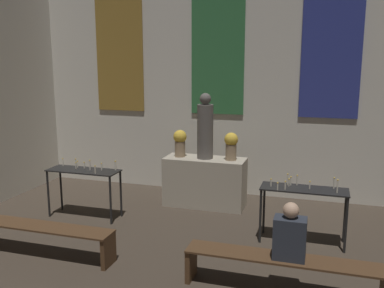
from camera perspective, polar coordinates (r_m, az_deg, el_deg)
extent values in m
cube|color=silver|center=(8.49, 3.55, 10.17)|extent=(7.68, 0.12, 5.01)
cube|color=olive|center=(9.14, -9.68, 13.24)|extent=(1.04, 0.03, 2.81)
cube|color=#33723F|center=(8.42, 3.46, 13.58)|extent=(1.04, 0.03, 2.81)
cube|color=navy|center=(8.17, 18.18, 13.13)|extent=(1.04, 0.03, 2.81)
cube|color=#ADA38E|center=(7.88, 1.73, -5.08)|extent=(1.47, 0.58, 0.89)
cylinder|color=#5B5651|center=(7.67, 1.77, 1.65)|extent=(0.29, 0.29, 0.98)
sphere|color=#5B5651|center=(7.59, 1.79, 6.05)|extent=(0.20, 0.20, 0.20)
cylinder|color=#937A5B|center=(7.87, -1.61, -0.65)|extent=(0.19, 0.19, 0.29)
sphere|color=gold|center=(7.83, -1.62, 0.99)|extent=(0.24, 0.24, 0.24)
cylinder|color=#937A5B|center=(7.62, 5.22, -1.08)|extent=(0.19, 0.19, 0.29)
sphere|color=gold|center=(7.58, 5.25, 0.62)|extent=(0.24, 0.24, 0.24)
cube|color=black|center=(7.44, -14.28, -3.44)|extent=(1.24, 0.43, 0.02)
cylinder|color=black|center=(7.73, -18.61, -6.33)|extent=(0.04, 0.04, 0.81)
cylinder|color=black|center=(7.12, -10.81, -7.42)|extent=(0.04, 0.04, 0.81)
cylinder|color=black|center=(8.02, -17.06, -5.61)|extent=(0.04, 0.04, 0.81)
cylinder|color=black|center=(7.43, -9.46, -6.57)|extent=(0.04, 0.04, 0.81)
cylinder|color=silver|center=(7.29, -10.19, -2.92)|extent=(0.02, 0.02, 0.14)
sphere|color=#F9CC4C|center=(7.28, -10.21, -2.29)|extent=(0.02, 0.02, 0.02)
cylinder|color=silver|center=(7.59, -15.02, -2.71)|extent=(0.02, 0.02, 0.10)
sphere|color=#F9CC4C|center=(7.58, -15.04, -2.25)|extent=(0.02, 0.02, 0.02)
cylinder|color=silver|center=(7.13, -12.79, -3.42)|extent=(0.02, 0.02, 0.12)
sphere|color=#F9CC4C|center=(7.12, -12.82, -2.87)|extent=(0.02, 0.02, 0.02)
cylinder|color=silver|center=(7.53, -15.21, -2.86)|extent=(0.02, 0.02, 0.10)
sphere|color=#F9CC4C|center=(7.52, -15.23, -2.42)|extent=(0.02, 0.02, 0.02)
cylinder|color=silver|center=(7.53, -14.17, -2.82)|extent=(0.02, 0.02, 0.09)
sphere|color=#F9CC4C|center=(7.52, -14.20, -2.38)|extent=(0.02, 0.02, 0.02)
cylinder|color=silver|center=(7.81, -16.83, -2.38)|extent=(0.02, 0.02, 0.11)
sphere|color=#F9CC4C|center=(7.80, -16.86, -1.88)|extent=(0.02, 0.02, 0.02)
cylinder|color=silver|center=(7.39, -13.45, -2.82)|extent=(0.02, 0.02, 0.15)
sphere|color=#F9CC4C|center=(7.37, -13.48, -2.15)|extent=(0.02, 0.02, 0.02)
cylinder|color=silver|center=(7.34, -11.97, -3.04)|extent=(0.02, 0.02, 0.10)
sphere|color=#F9CC4C|center=(7.33, -11.99, -2.56)|extent=(0.02, 0.02, 0.02)
cylinder|color=silver|center=(7.30, -10.13, -2.90)|extent=(0.02, 0.02, 0.14)
sphere|color=#F9CC4C|center=(7.28, -10.16, -2.27)|extent=(0.02, 0.02, 0.02)
cylinder|color=silver|center=(7.66, -15.24, -2.51)|extent=(0.02, 0.02, 0.13)
sphere|color=#F9CC4C|center=(7.64, -15.27, -1.95)|extent=(0.02, 0.02, 0.02)
cube|color=black|center=(6.40, 14.72, -5.84)|extent=(1.24, 0.43, 0.02)
cylinder|color=black|center=(6.40, 9.11, -9.51)|extent=(0.04, 0.04, 0.81)
cylinder|color=black|center=(6.36, 19.85, -10.18)|extent=(0.04, 0.04, 0.81)
cylinder|color=black|center=(6.75, 9.57, -8.43)|extent=(0.04, 0.04, 0.81)
cylinder|color=black|center=(6.71, 19.72, -9.05)|extent=(0.04, 0.04, 0.81)
cylinder|color=silver|center=(6.45, 12.80, -5.08)|extent=(0.02, 0.02, 0.10)
sphere|color=#F9CC4C|center=(6.43, 12.82, -4.57)|extent=(0.02, 0.02, 0.02)
cylinder|color=silver|center=(6.23, 11.34, -5.61)|extent=(0.02, 0.02, 0.09)
sphere|color=#F9CC4C|center=(6.21, 11.36, -5.10)|extent=(0.02, 0.02, 0.02)
cylinder|color=silver|center=(6.30, 18.81, -5.43)|extent=(0.02, 0.02, 0.17)
sphere|color=#F9CC4C|center=(6.27, 18.87, -4.57)|extent=(0.02, 0.02, 0.02)
cylinder|color=silver|center=(6.27, 12.32, -5.47)|extent=(0.02, 0.02, 0.11)
sphere|color=#F9CC4C|center=(6.25, 12.34, -4.90)|extent=(0.02, 0.02, 0.02)
cylinder|color=silver|center=(6.39, 10.48, -5.15)|extent=(0.02, 0.02, 0.10)
sphere|color=#F9CC4C|center=(6.37, 10.50, -4.63)|extent=(0.02, 0.02, 0.02)
cylinder|color=silver|center=(6.50, 13.03, -4.89)|extent=(0.02, 0.02, 0.11)
sphere|color=#F9CC4C|center=(6.48, 13.06, -4.31)|extent=(0.02, 0.02, 0.02)
cylinder|color=silver|center=(6.38, 15.42, -5.37)|extent=(0.02, 0.02, 0.10)
sphere|color=#F9CC4C|center=(6.37, 15.45, -4.85)|extent=(0.02, 0.02, 0.02)
cylinder|color=silver|center=(6.52, 13.83, -4.78)|extent=(0.02, 0.02, 0.14)
sphere|color=#F9CC4C|center=(6.50, 13.87, -4.10)|extent=(0.02, 0.02, 0.02)
cylinder|color=silver|center=(6.47, 12.62, -4.72)|extent=(0.02, 0.02, 0.16)
sphere|color=#F9CC4C|center=(6.45, 12.65, -3.94)|extent=(0.02, 0.02, 0.02)
cylinder|color=silver|center=(6.50, 18.41, -5.02)|extent=(0.02, 0.02, 0.14)
sphere|color=#F9CC4C|center=(6.48, 18.45, -4.31)|extent=(0.02, 0.02, 0.02)
cube|color=#4C331E|center=(6.31, -20.07, -10.20)|extent=(2.24, 0.36, 0.03)
cube|color=#4C331E|center=(5.83, -11.08, -13.81)|extent=(0.06, 0.32, 0.41)
cube|color=#4C331E|center=(5.15, 11.96, -14.68)|extent=(2.24, 0.36, 0.03)
cube|color=#4C331E|center=(5.43, -0.12, -15.56)|extent=(0.06, 0.32, 0.41)
cube|color=#282D38|center=(5.04, 12.90, -12.15)|extent=(0.36, 0.24, 0.48)
sphere|color=tan|center=(4.92, 13.06, -8.61)|extent=(0.18, 0.18, 0.18)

